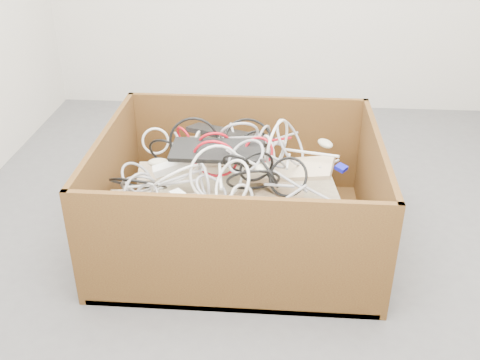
# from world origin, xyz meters

# --- Properties ---
(ground) EXTENTS (3.00, 3.00, 0.00)m
(ground) POSITION_xyz_m (0.00, 0.00, 0.00)
(ground) COLOR #4E4E50
(ground) RESTS_ON ground
(cardboard_box) EXTENTS (1.19, 0.99, 0.53)m
(cardboard_box) POSITION_xyz_m (-0.10, -0.18, 0.13)
(cardboard_box) COLOR #3C210F
(cardboard_box) RESTS_ON ground
(keyboard_pile) EXTENTS (1.10, 0.81, 0.40)m
(keyboard_pile) POSITION_xyz_m (-0.10, -0.13, 0.29)
(keyboard_pile) COLOR #CCB290
(keyboard_pile) RESTS_ON cardboard_box
(mice_scatter) EXTENTS (0.95, 0.82, 0.21)m
(mice_scatter) POSITION_xyz_m (-0.02, -0.23, 0.36)
(mice_scatter) COLOR beige
(mice_scatter) RESTS_ON keyboard_pile
(power_strip_left) EXTENTS (0.28, 0.12, 0.11)m
(power_strip_left) POSITION_xyz_m (-0.34, -0.11, 0.35)
(power_strip_left) COLOR white
(power_strip_left) RESTS_ON keyboard_pile
(power_strip_right) EXTENTS (0.24, 0.20, 0.09)m
(power_strip_right) POSITION_xyz_m (-0.24, -0.47, 0.34)
(power_strip_right) COLOR white
(power_strip_right) RESTS_ON keyboard_pile
(vga_plug) EXTENTS (0.06, 0.06, 0.03)m
(vga_plug) POSITION_xyz_m (0.36, -0.14, 0.37)
(vga_plug) COLOR #0C0FB9
(vga_plug) RESTS_ON keyboard_pile
(cable_tangle) EXTENTS (1.08, 0.84, 0.43)m
(cable_tangle) POSITION_xyz_m (-0.18, -0.21, 0.40)
(cable_tangle) COLOR gray
(cable_tangle) RESTS_ON keyboard_pile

